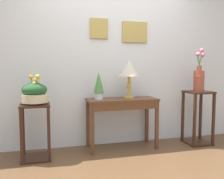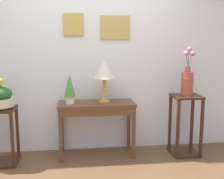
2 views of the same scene
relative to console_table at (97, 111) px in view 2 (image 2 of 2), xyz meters
name	(u,v)px [view 2 (image 2 of 2)]	position (x,y,z in m)	size (l,w,h in m)	color
back_wall_with_art	(88,51)	(-0.09, 0.33, 0.78)	(9.00, 0.13, 2.80)	silver
console_table	(97,111)	(0.00, 0.00, 0.00)	(1.01, 0.43, 0.74)	#56331E
table_lamp	(104,71)	(0.11, 0.02, 0.54)	(0.30, 0.30, 0.56)	gold
potted_plant_on_console	(70,88)	(-0.35, 0.00, 0.32)	(0.15, 0.15, 0.39)	silver
pedestal_stand_left	(2,136)	(-1.20, -0.10, -0.26)	(0.37, 0.37, 0.72)	#381E14
pedestal_stand_right	(185,125)	(1.20, -0.07, -0.21)	(0.37, 0.37, 0.82)	#381E14
flower_vase_tall_right	(187,79)	(1.20, -0.07, 0.41)	(0.19, 0.21, 0.65)	#9E4733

